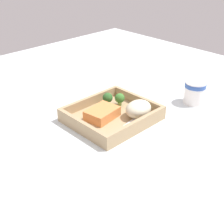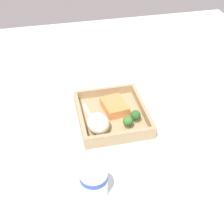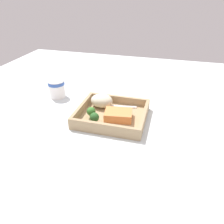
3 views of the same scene
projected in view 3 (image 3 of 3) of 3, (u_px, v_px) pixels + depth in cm
name	position (u px, v px, depth cm)	size (l,w,h in cm)	color
ground_plane	(112.00, 121.00, 80.90)	(160.00, 160.00, 2.00)	silver
takeout_tray	(112.00, 117.00, 80.09)	(24.56, 21.73, 1.20)	tan
tray_rim	(112.00, 112.00, 79.02)	(24.56, 21.73, 3.03)	tan
salmon_fillet	(118.00, 115.00, 77.22)	(9.52, 6.94, 2.98)	#E48648
mashed_potatoes	(102.00, 101.00, 84.38)	(8.57, 6.83, 5.15)	beige
broccoli_floret_1	(91.00, 112.00, 77.22)	(3.18, 3.18, 4.23)	#7E9F52
broccoli_floret_2	(94.00, 117.00, 74.16)	(3.24, 3.24, 4.09)	#7F9957
fork	(114.00, 106.00, 85.51)	(15.87, 4.00, 0.44)	silver
paper_cup	(57.00, 88.00, 93.56)	(6.97, 6.97, 7.57)	white
receipt_slip	(126.00, 93.00, 99.08)	(8.78, 15.86, 0.24)	white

